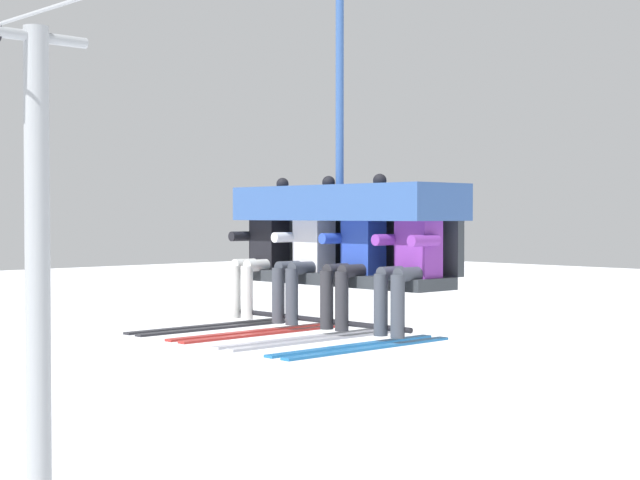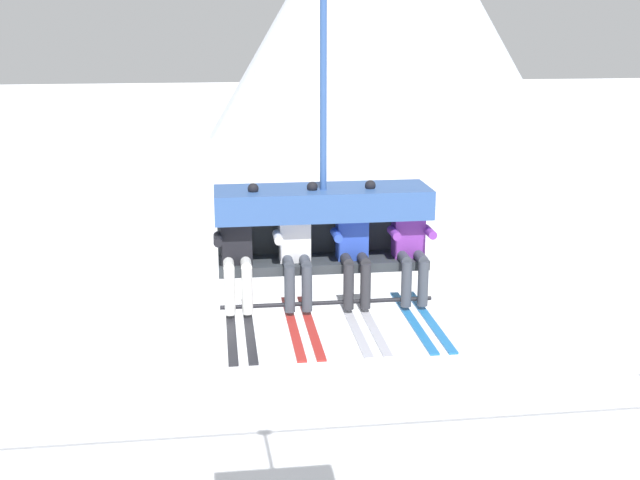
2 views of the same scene
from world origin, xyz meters
The scene contains 6 objects.
lift_tower_near centered at (-6.49, -0.02, 4.76)m, with size 0.36×1.88×9.18m.
chairlift_chair centered at (0.53, -0.73, 6.33)m, with size 2.24×0.74×3.51m.
skier_black centered at (-0.38, -0.94, 6.04)m, with size 0.48×1.70×1.34m.
skier_white centered at (0.23, -0.94, 6.04)m, with size 0.48×1.70×1.34m.
skier_blue centered at (0.83, -0.94, 6.04)m, with size 0.48×1.70×1.34m.
skier_purple centered at (1.44, -0.95, 6.01)m, with size 0.46×1.70×1.23m.
Camera 1 is at (6.53, -6.70, 6.35)m, focal length 55.00 mm.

